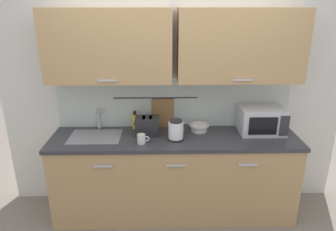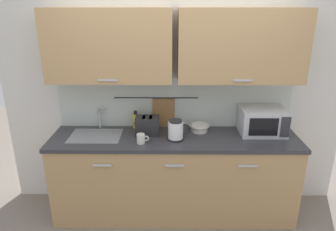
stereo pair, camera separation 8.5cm
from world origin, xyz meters
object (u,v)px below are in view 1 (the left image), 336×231
Objects in this scene: toaster at (147,126)px; electric_kettle at (176,130)px; dish_soap_bottle at (135,121)px; mixing_bowl at (199,127)px; mug_near_sink at (142,139)px; microwave at (261,120)px.

electric_kettle is at bearing -24.33° from toaster.
dish_soap_bottle is 0.69m from mixing_bowl.
dish_soap_bottle is at bearing 103.33° from mug_near_sink.
mug_near_sink reaches higher than mixing_bowl.
mug_near_sink is (-1.24, -0.26, -0.09)m from microwave.
microwave reaches higher than toaster.
toaster reaches higher than mixing_bowl.
dish_soap_bottle is (-1.33, 0.13, -0.05)m from microwave.
electric_kettle is 0.32m from toaster.
mug_near_sink is 0.67m from mixing_bowl.
mixing_bowl is at bearing -7.57° from dish_soap_bottle.
mixing_bowl is at bearing 26.93° from mug_near_sink.
electric_kettle is (-0.90, -0.18, -0.03)m from microwave.
microwave is 0.92m from electric_kettle.
mug_near_sink is at bearing -165.72° from electric_kettle.
dish_soap_bottle is 0.92× the size of mixing_bowl.
mixing_bowl is 0.56m from toaster.
dish_soap_bottle is 1.63× the size of mug_near_sink.
microwave is 0.65m from mixing_bowl.
toaster is (0.05, 0.22, 0.05)m from mug_near_sink.
microwave is at bearing 11.97° from mug_near_sink.
mixing_bowl is (0.59, 0.30, -0.00)m from mug_near_sink.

